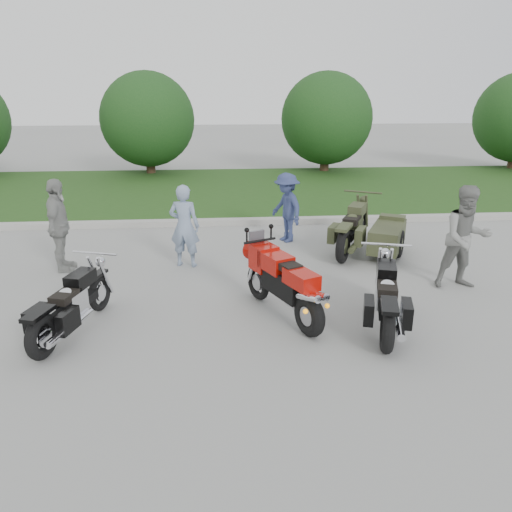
{
  "coord_description": "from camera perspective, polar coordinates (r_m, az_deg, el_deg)",
  "views": [
    {
      "loc": [
        -0.38,
        -6.65,
        3.5
      ],
      "look_at": [
        0.23,
        1.13,
        0.8
      ],
      "focal_mm": 35.0,
      "sensor_mm": 36.0,
      "label": 1
    }
  ],
  "objects": [
    {
      "name": "person_grey",
      "position": [
        9.55,
        22.85,
        1.92
      ],
      "size": [
        0.91,
        0.71,
        1.86
      ],
      "primitive_type": "imported",
      "rotation": [
        0.0,
        0.0,
        -0.01
      ],
      "color": "gray",
      "rests_on": "ground"
    },
    {
      "name": "person_back",
      "position": [
        10.34,
        -21.6,
        3.21
      ],
      "size": [
        0.5,
        1.09,
        1.82
      ],
      "primitive_type": "imported",
      "rotation": [
        0.0,
        0.0,
        1.63
      ],
      "color": "gray",
      "rests_on": "ground"
    },
    {
      "name": "sportbike_red",
      "position": [
        7.74,
        3.18,
        -2.96
      ],
      "size": [
        1.06,
        2.02,
        1.02
      ],
      "rotation": [
        0.0,
        0.0,
        0.43
      ],
      "color": "black",
      "rests_on": "ground"
    },
    {
      "name": "cruiser_sidecar",
      "position": [
        10.99,
        13.16,
        2.46
      ],
      "size": [
        1.88,
        2.35,
        0.97
      ],
      "rotation": [
        0.0,
        0.0,
        -0.47
      ],
      "color": "black",
      "rests_on": "ground"
    },
    {
      "name": "cruiser_left",
      "position": [
        7.76,
        -20.51,
        -5.58
      ],
      "size": [
        0.75,
        2.12,
        0.84
      ],
      "rotation": [
        0.0,
        0.0,
        -0.29
      ],
      "color": "black",
      "rests_on": "ground"
    },
    {
      "name": "person_stripe",
      "position": [
        10.0,
        -8.18,
        3.4
      ],
      "size": [
        0.69,
        0.53,
        1.67
      ],
      "primitive_type": "imported",
      "rotation": [
        0.0,
        0.0,
        2.9
      ],
      "color": "#8092AE",
      "rests_on": "ground"
    },
    {
      "name": "tree_mid_right",
      "position": [
        20.66,
        8.05,
        15.29
      ],
      "size": [
        3.6,
        3.6,
        4.0
      ],
      "color": "#3F2B1C",
      "rests_on": "ground"
    },
    {
      "name": "grass_strip",
      "position": [
        17.15,
        -3.15,
        7.52
      ],
      "size": [
        60.0,
        8.0,
        0.14
      ],
      "primitive_type": "cube",
      "color": "#2C531C",
      "rests_on": "ground"
    },
    {
      "name": "cruiser_right",
      "position": [
        7.7,
        14.66,
        -4.93
      ],
      "size": [
        0.77,
        2.25,
        0.89
      ],
      "rotation": [
        0.0,
        0.0,
        -0.28
      ],
      "color": "black",
      "rests_on": "ground"
    },
    {
      "name": "person_denim",
      "position": [
        11.55,
        3.5,
        5.53
      ],
      "size": [
        0.98,
        1.19,
        1.6
      ],
      "primitive_type": "imported",
      "rotation": [
        0.0,
        0.0,
        -1.13
      ],
      "color": "navy",
      "rests_on": "ground"
    },
    {
      "name": "ground",
      "position": [
        7.53,
        -1.1,
        -8.64
      ],
      "size": [
        80.0,
        80.0,
        0.0
      ],
      "primitive_type": "plane",
      "color": "#969691",
      "rests_on": "ground"
    },
    {
      "name": "curb",
      "position": [
        13.12,
        -2.68,
        3.92
      ],
      "size": [
        60.0,
        0.3,
        0.15
      ],
      "primitive_type": "cube",
      "color": "#A4A29A",
      "rests_on": "ground"
    },
    {
      "name": "tree_mid_left",
      "position": [
        20.37,
        -12.29,
        15.0
      ],
      "size": [
        3.6,
        3.6,
        4.0
      ],
      "color": "#3F2B1C",
      "rests_on": "ground"
    }
  ]
}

